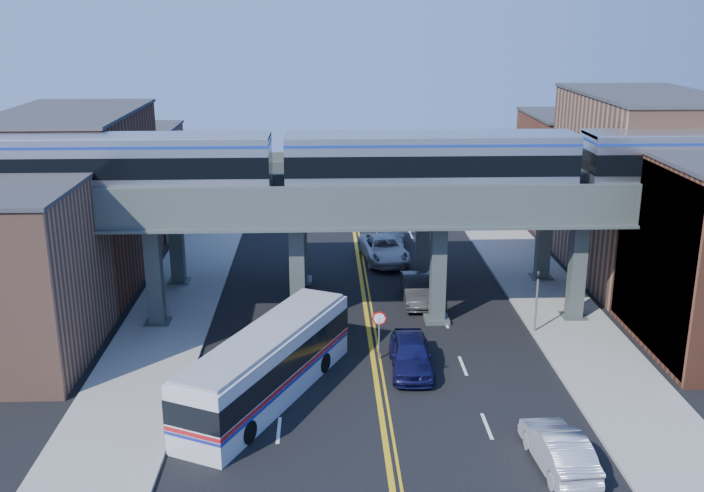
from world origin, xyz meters
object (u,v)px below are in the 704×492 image
(stop_sign, at_px, (379,327))
(traffic_signal, at_px, (537,295))
(car_lane_b, at_px, (417,289))
(car_lane_c, at_px, (384,249))
(transit_bus, at_px, (268,366))
(transit_train, at_px, (430,162))
(car_lane_a, at_px, (411,354))
(car_lane_d, at_px, (390,238))
(car_parked_curb, at_px, (559,449))

(stop_sign, bearing_deg, traffic_signal, 18.63)
(car_lane_b, distance_m, car_lane_c, 8.52)
(transit_bus, bearing_deg, car_lane_c, 7.09)
(car_lane_b, bearing_deg, traffic_signal, -39.51)
(transit_train, distance_m, stop_sign, 9.57)
(car_lane_a, bearing_deg, car_lane_d, 89.97)
(stop_sign, relative_size, car_lane_a, 0.52)
(car_lane_b, height_order, car_parked_curb, car_lane_b)
(car_parked_curb, bearing_deg, traffic_signal, -105.45)
(car_parked_curb, bearing_deg, car_lane_c, -84.28)
(transit_train, height_order, transit_bus, transit_train)
(stop_sign, distance_m, car_lane_c, 16.63)
(transit_bus, xyz_separation_m, car_parked_curb, (11.76, -6.28, -0.80))
(stop_sign, bearing_deg, car_parked_curb, -58.22)
(traffic_signal, distance_m, car_lane_d, 17.99)
(car_lane_c, bearing_deg, transit_bus, -115.82)
(car_lane_d, bearing_deg, transit_train, -79.91)
(car_lane_d, bearing_deg, car_lane_a, -85.11)
(transit_bus, xyz_separation_m, car_lane_c, (6.95, 20.48, -0.74))
(transit_bus, distance_m, car_lane_c, 21.64)
(traffic_signal, relative_size, transit_bus, 0.34)
(car_lane_d, bearing_deg, car_lane_c, -95.70)
(car_lane_a, height_order, car_lane_b, car_lane_a)
(stop_sign, distance_m, transit_bus, 6.71)
(car_lane_a, xyz_separation_m, car_lane_c, (0.02, 17.91, -0.00))
(transit_train, height_order, car_lane_c, transit_train)
(car_lane_b, relative_size, car_parked_curb, 1.03)
(transit_train, height_order, car_parked_curb, transit_train)
(car_lane_b, xyz_separation_m, car_lane_c, (-1.41, 8.40, 0.03))
(car_lane_d, bearing_deg, traffic_signal, -61.27)
(transit_bus, relative_size, car_lane_c, 1.94)
(transit_train, relative_size, stop_sign, 18.55)
(stop_sign, bearing_deg, transit_bus, -143.99)
(car_lane_b, xyz_separation_m, car_lane_d, (-0.72, 11.51, -0.04))
(transit_train, xyz_separation_m, car_lane_b, (-0.11, 3.13, -8.50))
(traffic_signal, height_order, car_lane_d, traffic_signal)
(transit_bus, xyz_separation_m, car_lane_a, (6.93, 2.57, -0.74))
(transit_train, relative_size, car_lane_a, 9.57)
(transit_train, relative_size, transit_bus, 4.04)
(car_lane_c, xyz_separation_m, car_lane_d, (0.69, 3.10, -0.08))
(traffic_signal, relative_size, car_lane_b, 0.81)
(transit_bus, height_order, car_parked_curb, transit_bus)
(stop_sign, xyz_separation_m, traffic_signal, (8.90, 3.00, 0.54))
(car_lane_b, bearing_deg, car_parked_curb, -78.32)
(car_lane_a, distance_m, car_lane_d, 21.03)
(transit_bus, bearing_deg, traffic_signal, -38.29)
(transit_train, xyz_separation_m, traffic_signal, (5.85, -2.00, -7.03))
(transit_bus, height_order, car_lane_b, transit_bus)
(traffic_signal, xyz_separation_m, car_lane_d, (-6.68, 16.64, -1.51))
(transit_bus, height_order, car_lane_c, transit_bus)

